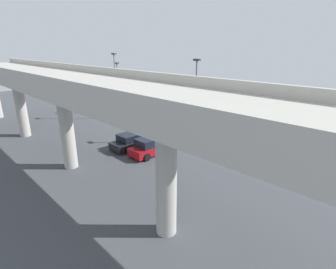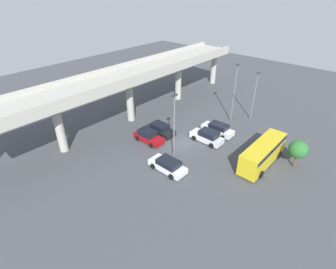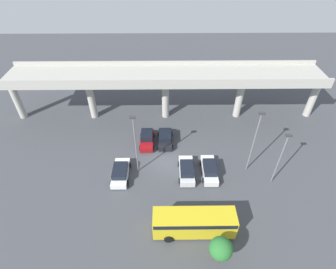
{
  "view_description": "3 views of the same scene",
  "coord_description": "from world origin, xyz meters",
  "px_view_note": "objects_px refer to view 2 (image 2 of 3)",
  "views": [
    {
      "loc": [
        -20.18,
        18.91,
        9.66
      ],
      "look_at": [
        -1.83,
        0.8,
        1.05
      ],
      "focal_mm": 28.0,
      "sensor_mm": 36.0,
      "label": 1
    },
    {
      "loc": [
        -23.72,
        -18.49,
        19.23
      ],
      "look_at": [
        -0.67,
        2.1,
        0.89
      ],
      "focal_mm": 28.0,
      "sensor_mm": 36.0,
      "label": 2
    },
    {
      "loc": [
        0.02,
        -24.25,
        25.3
      ],
      "look_at": [
        0.31,
        2.76,
        2.53
      ],
      "focal_mm": 28.0,
      "sensor_mm": 36.0,
      "label": 3
    }
  ],
  "objects_px": {
    "parked_car_2": "(160,129)",
    "shuttle_bus": "(263,152)",
    "parked_car_0": "(168,165)",
    "lamp_post_near_aisle": "(235,89)",
    "tree_front_left": "(298,149)",
    "lamp_post_by_overpass": "(255,92)",
    "parked_car_3": "(207,136)",
    "parked_car_4": "(218,129)",
    "parked_car_1": "(148,136)",
    "lamp_post_mid_lot": "(174,124)"
  },
  "relations": [
    {
      "from": "parked_car_2",
      "to": "shuttle_bus",
      "type": "distance_m",
      "value": 14.35
    },
    {
      "from": "parked_car_0",
      "to": "lamp_post_near_aisle",
      "type": "bearing_deg",
      "value": -86.23
    },
    {
      "from": "shuttle_bus",
      "to": "tree_front_left",
      "type": "relative_size",
      "value": 2.34
    },
    {
      "from": "parked_car_0",
      "to": "lamp_post_by_overpass",
      "type": "xyz_separation_m",
      "value": [
        18.67,
        -1.03,
        3.75
      ]
    },
    {
      "from": "parked_car_0",
      "to": "parked_car_2",
      "type": "height_order",
      "value": "parked_car_2"
    },
    {
      "from": "parked_car_3",
      "to": "parked_car_4",
      "type": "bearing_deg",
      "value": -87.29
    },
    {
      "from": "lamp_post_near_aisle",
      "to": "tree_front_left",
      "type": "relative_size",
      "value": 2.53
    },
    {
      "from": "parked_car_1",
      "to": "parked_car_3",
      "type": "xyz_separation_m",
      "value": [
        5.27,
        -6.08,
        0.03
      ]
    },
    {
      "from": "parked_car_0",
      "to": "parked_car_2",
      "type": "bearing_deg",
      "value": -40.76
    },
    {
      "from": "parked_car_2",
      "to": "parked_car_3",
      "type": "bearing_deg",
      "value": 22.94
    },
    {
      "from": "shuttle_bus",
      "to": "lamp_post_near_aisle",
      "type": "relative_size",
      "value": 0.93
    },
    {
      "from": "parked_car_2",
      "to": "tree_front_left",
      "type": "xyz_separation_m",
      "value": [
        4.94,
        -17.17,
        1.71
      ]
    },
    {
      "from": "parked_car_1",
      "to": "tree_front_left",
      "type": "xyz_separation_m",
      "value": [
        7.55,
        -16.95,
        1.65
      ]
    },
    {
      "from": "lamp_post_near_aisle",
      "to": "tree_front_left",
      "type": "bearing_deg",
      "value": -115.31
    },
    {
      "from": "parked_car_4",
      "to": "tree_front_left",
      "type": "xyz_separation_m",
      "value": [
        -0.6,
        -11.01,
        1.69
      ]
    },
    {
      "from": "lamp_post_near_aisle",
      "to": "lamp_post_by_overpass",
      "type": "height_order",
      "value": "lamp_post_near_aisle"
    },
    {
      "from": "parked_car_1",
      "to": "shuttle_bus",
      "type": "relative_size",
      "value": 0.52
    },
    {
      "from": "parked_car_1",
      "to": "tree_front_left",
      "type": "bearing_deg",
      "value": 24.02
    },
    {
      "from": "tree_front_left",
      "to": "parked_car_0",
      "type": "bearing_deg",
      "value": 134.59
    },
    {
      "from": "parked_car_1",
      "to": "lamp_post_mid_lot",
      "type": "bearing_deg",
      "value": -9.22
    },
    {
      "from": "parked_car_1",
      "to": "parked_car_3",
      "type": "distance_m",
      "value": 8.05
    },
    {
      "from": "lamp_post_mid_lot",
      "to": "lamp_post_by_overpass",
      "type": "xyz_separation_m",
      "value": [
        16.55,
        -1.95,
        -0.54
      ]
    },
    {
      "from": "lamp_post_near_aisle",
      "to": "parked_car_3",
      "type": "bearing_deg",
      "value": -173.62
    },
    {
      "from": "parked_car_1",
      "to": "lamp_post_by_overpass",
      "type": "relative_size",
      "value": 0.57
    },
    {
      "from": "parked_car_1",
      "to": "parked_car_2",
      "type": "xyz_separation_m",
      "value": [
        2.61,
        0.22,
        -0.06
      ]
    },
    {
      "from": "parked_car_1",
      "to": "tree_front_left",
      "type": "relative_size",
      "value": 1.23
    },
    {
      "from": "lamp_post_near_aisle",
      "to": "lamp_post_by_overpass",
      "type": "relative_size",
      "value": 1.18
    },
    {
      "from": "parked_car_3",
      "to": "lamp_post_mid_lot",
      "type": "bearing_deg",
      "value": 83.2
    },
    {
      "from": "shuttle_bus",
      "to": "lamp_post_mid_lot",
      "type": "xyz_separation_m",
      "value": [
        -6.35,
        8.46,
        3.32
      ]
    },
    {
      "from": "parked_car_0",
      "to": "parked_car_3",
      "type": "bearing_deg",
      "value": -88.73
    },
    {
      "from": "parked_car_2",
      "to": "lamp_post_near_aisle",
      "type": "xyz_separation_m",
      "value": [
        10.5,
        -5.43,
        4.44
      ]
    },
    {
      "from": "parked_car_4",
      "to": "tree_front_left",
      "type": "distance_m",
      "value": 11.15
    },
    {
      "from": "parked_car_3",
      "to": "parked_car_4",
      "type": "xyz_separation_m",
      "value": [
        2.87,
        0.14,
        -0.07
      ]
    },
    {
      "from": "parked_car_0",
      "to": "parked_car_4",
      "type": "xyz_separation_m",
      "value": [
        11.13,
        0.32,
        0.04
      ]
    },
    {
      "from": "parked_car_0",
      "to": "tree_front_left",
      "type": "xyz_separation_m",
      "value": [
        10.53,
        -10.69,
        1.72
      ]
    },
    {
      "from": "parked_car_2",
      "to": "lamp_post_near_aisle",
      "type": "distance_m",
      "value": 12.62
    },
    {
      "from": "lamp_post_near_aisle",
      "to": "tree_front_left",
      "type": "distance_m",
      "value": 13.28
    },
    {
      "from": "lamp_post_near_aisle",
      "to": "lamp_post_mid_lot",
      "type": "relative_size",
      "value": 1.04
    },
    {
      "from": "parked_car_4",
      "to": "tree_front_left",
      "type": "bearing_deg",
      "value": 176.89
    },
    {
      "from": "parked_car_1",
      "to": "parked_car_0",
      "type": "bearing_deg",
      "value": -25.48
    },
    {
      "from": "lamp_post_mid_lot",
      "to": "lamp_post_near_aisle",
      "type": "bearing_deg",
      "value": 0.59
    },
    {
      "from": "lamp_post_by_overpass",
      "to": "parked_car_4",
      "type": "bearing_deg",
      "value": 169.82
    },
    {
      "from": "lamp_post_near_aisle",
      "to": "parked_car_2",
      "type": "bearing_deg",
      "value": 152.67
    },
    {
      "from": "parked_car_0",
      "to": "parked_car_2",
      "type": "distance_m",
      "value": 8.56
    },
    {
      "from": "parked_car_3",
      "to": "lamp_post_mid_lot",
      "type": "distance_m",
      "value": 7.47
    },
    {
      "from": "lamp_post_by_overpass",
      "to": "lamp_post_mid_lot",
      "type": "bearing_deg",
      "value": 173.28
    },
    {
      "from": "parked_car_1",
      "to": "parked_car_3",
      "type": "relative_size",
      "value": 0.94
    },
    {
      "from": "parked_car_1",
      "to": "tree_front_left",
      "type": "distance_m",
      "value": 18.63
    },
    {
      "from": "shuttle_bus",
      "to": "lamp_post_by_overpass",
      "type": "height_order",
      "value": "lamp_post_by_overpass"
    },
    {
      "from": "parked_car_3",
      "to": "tree_front_left",
      "type": "xyz_separation_m",
      "value": [
        2.28,
        -10.87,
        1.62
      ]
    }
  ]
}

